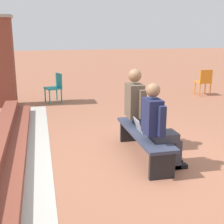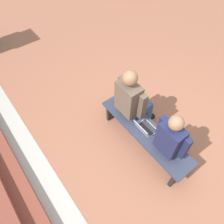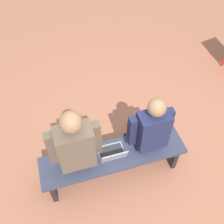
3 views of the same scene
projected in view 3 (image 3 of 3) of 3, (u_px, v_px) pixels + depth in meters
ground_plane at (133, 165)px, 3.61m from camera, size 60.00×60.00×0.00m
bench at (113, 158)px, 3.27m from camera, size 1.80×0.44×0.45m
person_student at (148, 129)px, 3.13m from camera, size 0.52×0.66×1.32m
person_adult at (75, 145)px, 2.94m from camera, size 0.59×0.74×1.42m
laptop at (112, 153)px, 3.15m from camera, size 0.32×0.29×0.21m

